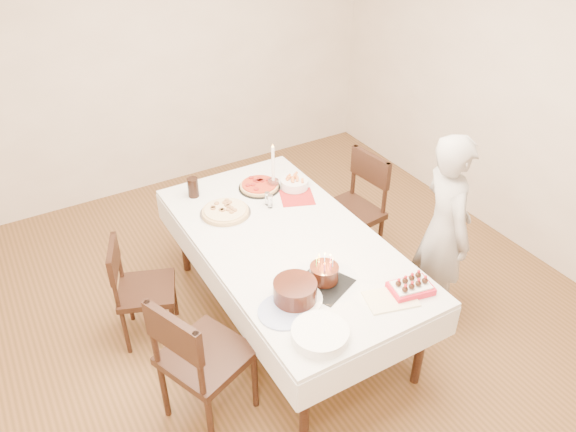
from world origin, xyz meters
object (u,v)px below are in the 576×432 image
chair_left_savory (147,290)px  strawberry_box (411,287)px  person (444,230)px  cola_glass (193,187)px  pasta_bowl (294,183)px  pizza_pepperoni (259,186)px  pizza_white (225,212)px  chair_left_dessert (206,356)px  birthday_cake (324,269)px  dining_table (288,281)px  chair_right_savory (349,213)px  layer_cake (295,291)px  taper_candle (273,167)px

chair_left_savory → strawberry_box: chair_left_savory is taller
person → cola_glass: (-1.35, 1.31, 0.08)m
pasta_bowl → strawberry_box: (-0.01, -1.39, -0.01)m
chair_left_savory → cola_glass: cola_glass is taller
pizza_pepperoni → pizza_white: bearing=-153.3°
chair_left_dessert → pizza_pepperoni: bearing=-152.0°
pizza_white → birthday_cake: (0.21, -0.99, 0.07)m
dining_table → person: bearing=-24.5°
chair_right_savory → cola_glass: bearing=150.1°
pizza_white → layer_cake: (-0.03, -1.04, 0.04)m
person → chair_right_savory: bearing=32.7°
dining_table → chair_left_savory: chair_left_savory is taller
pizza_white → layer_cake: 1.04m
layer_cake → birthday_cake: size_ratio=1.85×
chair_left_dessert → cola_glass: size_ratio=6.35×
chair_left_savory → cola_glass: bearing=-120.2°
pizza_pepperoni → strawberry_box: 1.55m
chair_left_dessert → pasta_bowl: bearing=-161.8°
chair_right_savory → chair_left_dessert: size_ratio=0.99×
pizza_pepperoni → layer_cake: (-0.41, -1.24, 0.04)m
chair_left_dessert → birthday_cake: (0.81, -0.03, 0.35)m
chair_right_savory → pizza_white: size_ratio=2.60×
chair_left_dessert → strawberry_box: bearing=141.1°
cola_glass → strawberry_box: 1.83m
taper_candle → pizza_white: bearing=-163.6°
dining_table → birthday_cake: (-0.03, -0.48, 0.47)m
cola_glass → chair_left_savory: bearing=-141.1°
pizza_white → chair_left_savory: bearing=-169.8°
chair_left_dessert → pasta_bowl: chair_left_dessert is taller
person → pizza_pepperoni: person is taller
person → pizza_white: 1.58m
chair_left_dessert → pizza_pepperoni: chair_left_dessert is taller
pizza_white → cola_glass: bearing=106.7°
chair_right_savory → person: 0.89m
person → pasta_bowl: size_ratio=6.87×
chair_left_savory → chair_left_dessert: chair_left_dessert is taller
chair_left_dessert → pizza_pepperoni: size_ratio=3.01×
layer_cake → chair_right_savory: bearing=40.5°
dining_table → pizza_pepperoni: pizza_pepperoni is taller
pizza_pepperoni → layer_cake: size_ratio=0.98×
layer_cake → strawberry_box: bearing=-24.3°
chair_right_savory → pizza_pepperoni: 0.78m
taper_candle → chair_right_savory: bearing=-27.2°
strawberry_box → chair_left_savory: bearing=137.2°
taper_candle → cola_glass: size_ratio=2.49×
pizza_pepperoni → chair_left_savory: bearing=-163.5°
cola_glass → strawberry_box: bearing=-66.8°
cola_glass → pizza_white: bearing=-73.3°
cola_glass → pasta_bowl: bearing=-21.7°
strawberry_box → pizza_pepperoni: bearing=98.6°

